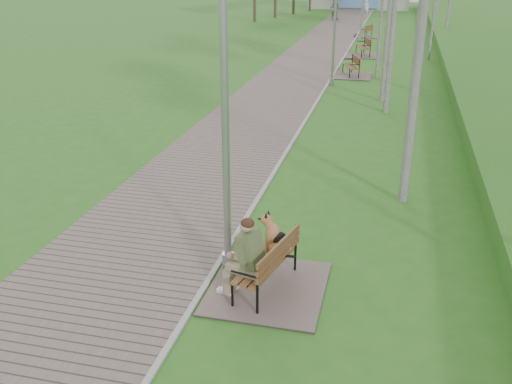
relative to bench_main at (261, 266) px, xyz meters
The scene contains 12 objects.
ground 3.85m from the bench_main, 104.73° to the left, with size 120.00×120.00×0.00m, color #2C681C.
walkway 25.34m from the bench_main, 96.16° to the left, with size 3.50×67.00×0.04m, color #6B5B56.
kerb 25.22m from the bench_main, 92.21° to the left, with size 0.10×67.00×0.05m, color #999993.
bench_main is the anchor object (origin of this frame).
bench_second 18.84m from the bench_main, 90.49° to the left, with size 1.85×2.05×1.13m.
bench_third 24.66m from the bench_main, 90.02° to the left, with size 1.95×2.16×1.19m.
bench_far 32.56m from the bench_main, 90.62° to the left, with size 1.59×1.77×0.98m.
lamp_post_near 2.31m from the bench_main, 144.38° to the left, with size 0.21×0.21×5.56m.
lamp_post_second 16.79m from the bench_main, 92.72° to the left, with size 0.19×0.19×4.80m.
lamp_post_third 30.53m from the bench_main, 91.11° to the left, with size 0.18×0.18×4.74m.
pedestrian_near 46.59m from the bench_main, 91.56° to the left, with size 0.53×0.35×1.44m, color silver.
pedestrian_far 42.59m from the bench_main, 94.95° to the left, with size 0.92×0.72×1.90m, color gray.
Camera 1 is at (2.88, -11.85, 5.36)m, focal length 40.00 mm.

